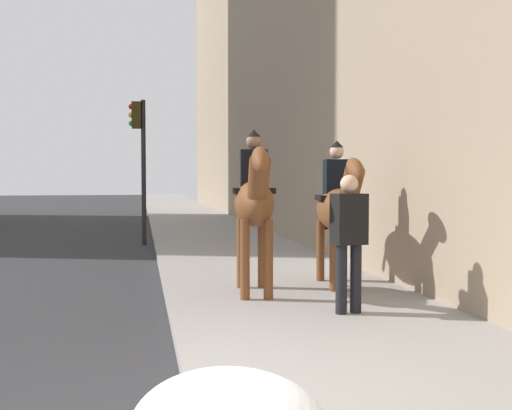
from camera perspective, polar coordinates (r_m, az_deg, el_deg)
The scene contains 5 objects.
sidewalk_slab at distance 5.10m, azimuth 15.32°, elevation -17.24°, with size 120.00×3.60×0.12m, color gray.
mounted_horse_near at distance 8.53m, azimuth -0.15°, elevation 0.36°, with size 2.15×0.71×2.36m.
mounted_horse_far at distance 9.24m, azimuth 7.84°, elevation -0.16°, with size 2.15×0.67×2.24m.
pedestrian_greeting at distance 7.43m, azimuth 8.80°, elevation -2.73°, with size 0.32×0.44×1.70m.
traffic_light_near_curb at distance 16.24m, azimuth -10.94°, elevation 5.33°, with size 0.20×0.44×3.84m.
Camera 1 is at (-4.30, 0.33, 1.78)m, focal length 42.19 mm.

